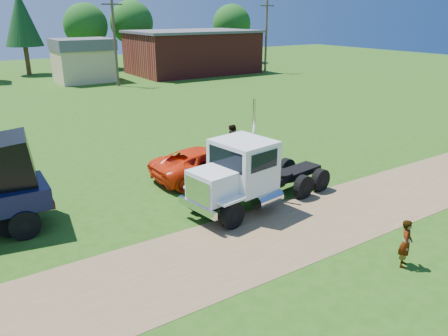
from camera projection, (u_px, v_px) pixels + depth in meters
ground at (302, 226)px, 16.14m from camera, size 140.00×140.00×0.00m
dirt_track at (302, 226)px, 16.14m from camera, size 120.00×4.20×0.01m
white_semi_tractor at (245, 174)px, 17.18m from camera, size 7.12×3.24×4.21m
orange_pickup at (205, 163)px, 20.67m from camera, size 5.26×2.52×1.45m
spectator_a at (406, 243)px, 13.37m from camera, size 0.68×0.63×1.55m
spectator_b at (232, 143)px, 22.82m from camera, size 1.18×1.08×1.98m
brick_building at (192, 52)px, 56.02m from camera, size 15.40×10.40×5.30m
tan_shed at (84, 60)px, 48.85m from camera, size 6.20×5.40×4.70m
utility_poles at (115, 40)px, 45.18m from camera, size 42.20×0.28×9.00m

